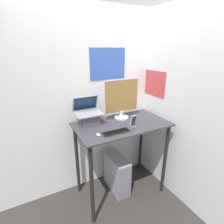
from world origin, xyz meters
name	(u,v)px	position (x,y,z in m)	size (l,w,h in m)	color
ground_plane	(133,207)	(0.00, 0.00, 0.00)	(12.00, 12.00, 0.00)	#2D2B28
wall_back	(107,99)	(0.00, 0.75, 1.30)	(6.00, 0.06, 2.60)	silver
wall_side_right	(183,107)	(0.68, 0.00, 1.30)	(0.06, 6.00, 2.60)	silver
desk	(121,138)	(0.00, 0.33, 0.87)	(1.18, 0.67, 1.08)	#333338
laptop	(89,116)	(-0.37, 0.51, 1.18)	(0.33, 0.28, 0.34)	#4C4C51
monitor	(122,99)	(0.09, 0.50, 1.34)	(0.51, 0.19, 0.53)	silver
keyboard	(116,132)	(-0.19, 0.14, 1.09)	(0.33, 0.10, 0.02)	black
mouse	(98,135)	(-0.40, 0.16, 1.09)	(0.04, 0.06, 0.03)	white
cell_phone	(134,124)	(0.06, 0.16, 1.13)	(0.07, 0.07, 0.16)	#4C4C51
computer_tower	(117,173)	(-0.03, 0.40, 0.27)	(0.19, 0.49, 0.54)	gray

